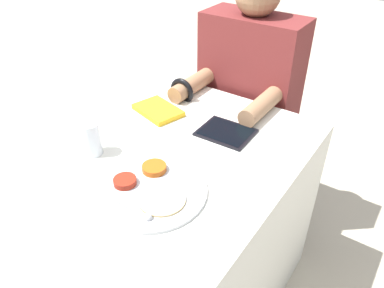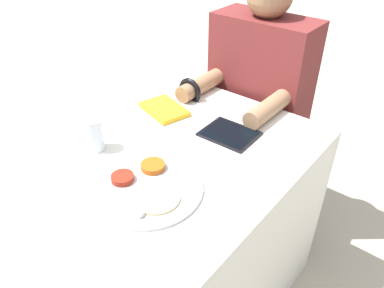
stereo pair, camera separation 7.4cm
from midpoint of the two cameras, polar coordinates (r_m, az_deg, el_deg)
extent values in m
plane|color=#B2A893|center=(1.81, -5.23, -20.34)|extent=(12.00, 12.00, 0.00)
cube|color=silver|center=(1.52, -5.98, -12.06)|extent=(0.90, 0.95, 0.76)
cylinder|color=#B7BABF|center=(1.08, -8.38, -7.06)|extent=(0.33, 0.33, 0.01)
cylinder|color=#B75114|center=(1.14, -7.62, -3.68)|extent=(0.07, 0.07, 0.02)
cylinder|color=maroon|center=(1.11, -12.07, -5.61)|extent=(0.07, 0.07, 0.02)
cylinder|color=#DBBC7F|center=(1.04, -6.64, -8.46)|extent=(0.13, 0.13, 0.01)
cylinder|color=#B7BABF|center=(1.03, -11.48, -9.50)|extent=(0.13, 0.01, 0.01)
sphere|color=#B7BABF|center=(0.99, -8.83, -11.03)|extent=(0.02, 0.02, 0.02)
cube|color=silver|center=(1.46, -6.64, 4.90)|extent=(0.21, 0.16, 0.01)
cube|color=gold|center=(1.46, -6.66, 5.10)|extent=(0.21, 0.17, 0.02)
cube|color=black|center=(1.32, 3.62, 1.74)|extent=(0.19, 0.16, 0.01)
cube|color=black|center=(1.32, 3.62, 1.91)|extent=(0.17, 0.14, 0.00)
cube|color=black|center=(1.98, 6.36, -5.03)|extent=(0.39, 0.22, 0.44)
cube|color=maroon|center=(1.70, 7.49, 8.86)|extent=(0.43, 0.20, 0.62)
cylinder|color=#936B4C|center=(1.59, -1.21, 9.06)|extent=(0.07, 0.26, 0.07)
cylinder|color=#936B4C|center=(1.45, 9.20, 5.83)|extent=(0.07, 0.26, 0.07)
torus|color=black|center=(1.54, -2.94, 8.02)|extent=(0.11, 0.02, 0.11)
cylinder|color=silver|center=(1.25, -16.74, 0.74)|extent=(0.06, 0.06, 0.11)
camera|label=1|loc=(0.04, -91.81, -1.24)|focal=35.00mm
camera|label=2|loc=(0.04, 88.19, 1.24)|focal=35.00mm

